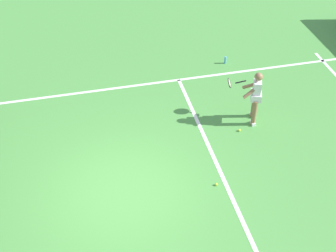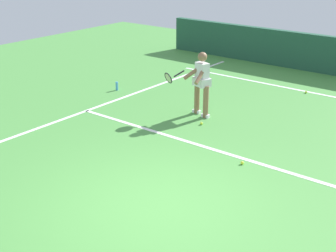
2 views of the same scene
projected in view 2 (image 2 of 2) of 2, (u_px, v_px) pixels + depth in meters
name	position (u px, v px, depth m)	size (l,w,h in m)	color
ground_plane	(158.00, 206.00, 7.67)	(25.40, 25.40, 0.00)	#4C9342
baseline_marking	(327.00, 95.00, 12.98)	(9.48, 0.10, 0.01)	white
service_line_marking	(234.00, 156.00, 9.42)	(8.48, 0.10, 0.01)	white
sideline_right_marking	(3.00, 141.00, 10.11)	(0.10, 17.54, 0.01)	white
tennis_player	(201.00, 82.00, 11.25)	(0.99, 0.87, 1.55)	#8C6647
tennis_ball_near	(306.00, 92.00, 13.17)	(0.07, 0.07, 0.07)	#D1E533
tennis_ball_mid	(242.00, 163.00, 9.06)	(0.07, 0.07, 0.07)	#D1E533
tennis_ball_far	(201.00, 123.00, 10.97)	(0.07, 0.07, 0.07)	#D1E533
water_bottle	(117.00, 86.00, 13.40)	(0.07, 0.07, 0.24)	#4C9EE5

